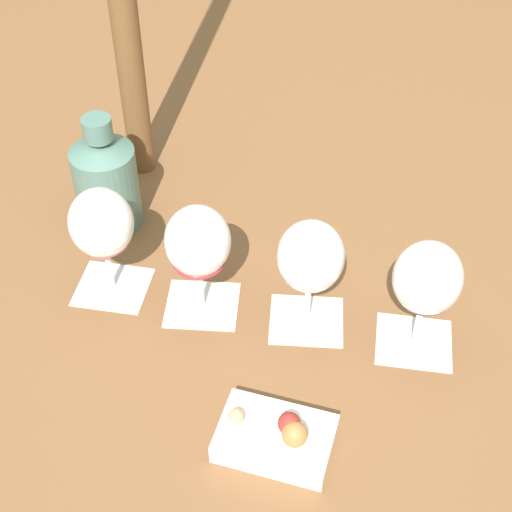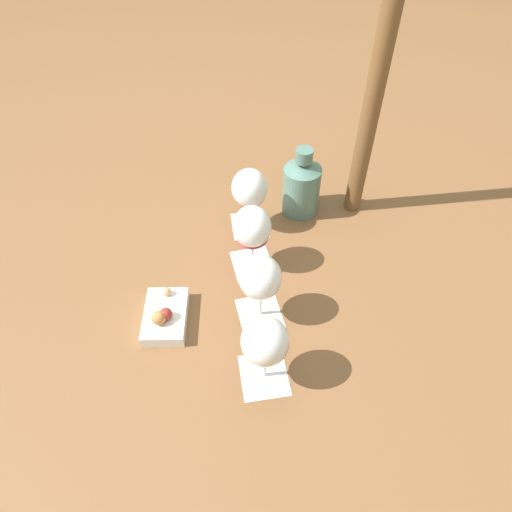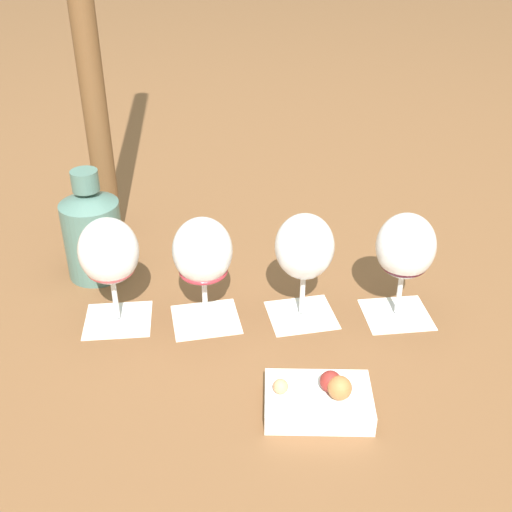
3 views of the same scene
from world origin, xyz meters
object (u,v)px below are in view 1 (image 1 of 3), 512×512
object	(u,v)px
wine_glass_3	(427,283)
wine_glass_2	(310,261)
ceramic_vase	(106,179)
snack_dish	(277,437)
wine_glass_1	(198,245)
wine_glass_0	(102,227)

from	to	relation	value
wine_glass_3	wine_glass_2	bearing A→B (deg)	-141.28
wine_glass_2	wine_glass_3	bearing A→B (deg)	38.72
ceramic_vase	snack_dish	size ratio (longest dim) A/B	1.17
wine_glass_1	ceramic_vase	world-z (taller)	ceramic_vase
snack_dish	wine_glass_0	bearing A→B (deg)	-174.84
wine_glass_0	snack_dish	world-z (taller)	wine_glass_0
wine_glass_0	wine_glass_1	distance (m)	0.14
wine_glass_1	ceramic_vase	size ratio (longest dim) A/B	0.91
snack_dish	wine_glass_1	bearing A→B (deg)	167.61
wine_glass_2	wine_glass_3	distance (m)	0.16
wine_glass_0	wine_glass_1	size ratio (longest dim) A/B	1.00
wine_glass_1	wine_glass_3	world-z (taller)	same
wine_glass_0	wine_glass_2	distance (m)	0.30
wine_glass_0	ceramic_vase	world-z (taller)	ceramic_vase
wine_glass_0	ceramic_vase	distance (m)	0.16
wine_glass_1	ceramic_vase	xyz separation A→B (m)	(-0.25, -0.02, -0.04)
wine_glass_1	wine_glass_2	bearing A→B (deg)	42.57
wine_glass_3	snack_dish	bearing A→B (deg)	-85.81
ceramic_vase	snack_dish	distance (m)	0.51
wine_glass_3	snack_dish	xyz separation A→B (m)	(0.02, -0.26, -0.10)
wine_glass_2	ceramic_vase	size ratio (longest dim) A/B	0.91
ceramic_vase	wine_glass_1	bearing A→B (deg)	3.48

